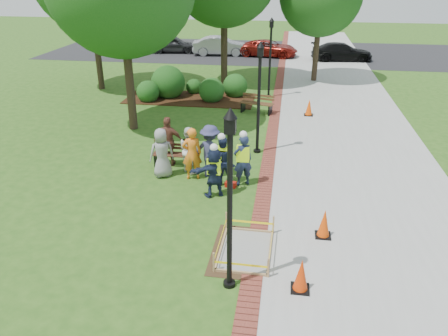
# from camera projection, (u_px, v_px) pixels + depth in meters

# --- Properties ---
(ground) EXTENTS (100.00, 100.00, 0.00)m
(ground) POSITION_uv_depth(u_px,v_px,m) (201.00, 214.00, 12.93)
(ground) COLOR #285116
(ground) RESTS_ON ground
(sidewalk) EXTENTS (6.00, 60.00, 0.02)m
(sidewalk) POSITION_uv_depth(u_px,v_px,m) (342.00, 117.00, 21.22)
(sidewalk) COLOR #9E9E99
(sidewalk) RESTS_ON ground
(brick_edging) EXTENTS (0.50, 60.00, 0.03)m
(brick_edging) POSITION_uv_depth(u_px,v_px,m) (275.00, 114.00, 21.65)
(brick_edging) COLOR maroon
(brick_edging) RESTS_ON ground
(mulch_bed) EXTENTS (7.00, 3.00, 0.05)m
(mulch_bed) POSITION_uv_depth(u_px,v_px,m) (190.00, 98.00, 24.08)
(mulch_bed) COLOR #381E0F
(mulch_bed) RESTS_ON ground
(parking_lot) EXTENTS (36.00, 12.00, 0.01)m
(parking_lot) POSITION_uv_depth(u_px,v_px,m) (263.00, 52.00, 37.13)
(parking_lot) COLOR black
(parking_lot) RESTS_ON ground
(wet_concrete_pad) EXTENTS (1.74, 2.33, 0.55)m
(wet_concrete_pad) POSITION_uv_depth(u_px,v_px,m) (245.00, 244.00, 11.16)
(wet_concrete_pad) COLOR #47331E
(wet_concrete_pad) RESTS_ON ground
(bench_near) EXTENTS (1.47, 0.51, 0.79)m
(bench_near) POSITION_uv_depth(u_px,v_px,m) (173.00, 159.00, 15.98)
(bench_near) COLOR #542B1C
(bench_near) RESTS_ON ground
(bench_far) EXTENTS (1.72, 0.92, 0.89)m
(bench_far) POSITION_uv_depth(u_px,v_px,m) (257.00, 107.00, 21.68)
(bench_far) COLOR brown
(bench_far) RESTS_ON ground
(cone_front) EXTENTS (0.42, 0.42, 0.84)m
(cone_front) POSITION_uv_depth(u_px,v_px,m) (301.00, 276.00, 9.75)
(cone_front) COLOR black
(cone_front) RESTS_ON ground
(cone_back) EXTENTS (0.42, 0.42, 0.83)m
(cone_back) POSITION_uv_depth(u_px,v_px,m) (324.00, 224.00, 11.71)
(cone_back) COLOR black
(cone_back) RESTS_ON ground
(cone_far) EXTENTS (0.42, 0.42, 0.83)m
(cone_far) POSITION_uv_depth(u_px,v_px,m) (309.00, 108.00, 21.24)
(cone_far) COLOR black
(cone_far) RESTS_ON ground
(toolbox) EXTENTS (0.39, 0.25, 0.18)m
(toolbox) POSITION_uv_depth(u_px,v_px,m) (231.00, 184.00, 14.49)
(toolbox) COLOR #A7160C
(toolbox) RESTS_ON ground
(lamp_near) EXTENTS (0.28, 0.28, 4.26)m
(lamp_near) POSITION_uv_depth(u_px,v_px,m) (230.00, 190.00, 9.02)
(lamp_near) COLOR black
(lamp_near) RESTS_ON ground
(lamp_mid) EXTENTS (0.28, 0.28, 4.26)m
(lamp_mid) POSITION_uv_depth(u_px,v_px,m) (259.00, 90.00, 16.19)
(lamp_mid) COLOR black
(lamp_mid) RESTS_ON ground
(lamp_far) EXTENTS (0.28, 0.28, 4.26)m
(lamp_far) POSITION_uv_depth(u_px,v_px,m) (270.00, 52.00, 23.36)
(lamp_far) COLOR black
(lamp_far) RESTS_ON ground
(shrub_a) EXTENTS (1.22, 1.22, 1.22)m
(shrub_a) POSITION_uv_depth(u_px,v_px,m) (149.00, 101.00, 23.66)
(shrub_a) COLOR #174B15
(shrub_a) RESTS_ON ground
(shrub_b) EXTENTS (1.88, 1.88, 1.88)m
(shrub_b) POSITION_uv_depth(u_px,v_px,m) (169.00, 97.00, 24.48)
(shrub_b) COLOR #174B15
(shrub_b) RESTS_ON ground
(shrub_c) EXTENTS (1.37, 1.37, 1.37)m
(shrub_c) POSITION_uv_depth(u_px,v_px,m) (212.00, 101.00, 23.67)
(shrub_c) COLOR #174B15
(shrub_c) RESTS_ON ground
(shrub_d) EXTENTS (1.37, 1.37, 1.37)m
(shrub_d) POSITION_uv_depth(u_px,v_px,m) (235.00, 96.00, 24.56)
(shrub_d) COLOR #174B15
(shrub_d) RESTS_ON ground
(shrub_e) EXTENTS (0.89, 0.89, 0.89)m
(shrub_e) POSITION_uv_depth(u_px,v_px,m) (194.00, 93.00, 25.14)
(shrub_e) COLOR #174B15
(shrub_e) RESTS_ON ground
(casual_person_a) EXTENTS (0.66, 0.58, 1.74)m
(casual_person_a) POSITION_uv_depth(u_px,v_px,m) (162.00, 153.00, 14.92)
(casual_person_a) COLOR gray
(casual_person_a) RESTS_ON ground
(casual_person_b) EXTENTS (0.67, 0.54, 1.84)m
(casual_person_b) POSITION_uv_depth(u_px,v_px,m) (192.00, 154.00, 14.75)
(casual_person_b) COLOR orange
(casual_person_b) RESTS_ON ground
(casual_person_c) EXTENTS (0.62, 0.61, 1.66)m
(casual_person_c) POSITION_uv_depth(u_px,v_px,m) (189.00, 150.00, 15.29)
(casual_person_c) COLOR silver
(casual_person_c) RESTS_ON ground
(casual_person_d) EXTENTS (0.60, 0.39, 1.83)m
(casual_person_d) POSITION_uv_depth(u_px,v_px,m) (169.00, 141.00, 15.77)
(casual_person_d) COLOR brown
(casual_person_d) RESTS_ON ground
(casual_person_e) EXTENTS (0.70, 0.58, 1.87)m
(casual_person_e) POSITION_uv_depth(u_px,v_px,m) (210.00, 151.00, 14.88)
(casual_person_e) COLOR navy
(casual_person_e) RESTS_ON ground
(hivis_worker_a) EXTENTS (0.62, 0.54, 1.78)m
(hivis_worker_a) POSITION_uv_depth(u_px,v_px,m) (214.00, 170.00, 13.62)
(hivis_worker_a) COLOR #1D2C4C
(hivis_worker_a) RESTS_ON ground
(hivis_worker_b) EXTENTS (0.66, 0.57, 1.91)m
(hivis_worker_b) POSITION_uv_depth(u_px,v_px,m) (243.00, 159.00, 14.30)
(hivis_worker_b) COLOR #182A3E
(hivis_worker_b) RESTS_ON ground
(hivis_worker_c) EXTENTS (0.62, 0.52, 1.80)m
(hivis_worker_c) POSITION_uv_depth(u_px,v_px,m) (222.00, 159.00, 14.40)
(hivis_worker_c) COLOR #1A1F45
(hivis_worker_c) RESTS_ON ground
(parked_car_a) EXTENTS (2.62, 4.86, 1.51)m
(parked_car_a) POSITION_uv_depth(u_px,v_px,m) (174.00, 53.00, 36.80)
(parked_car_a) COLOR #262729
(parked_car_a) RESTS_ON ground
(parked_car_b) EXTENTS (2.61, 5.12, 1.61)m
(parked_car_b) POSITION_uv_depth(u_px,v_px,m) (220.00, 55.00, 35.75)
(parked_car_b) COLOR gray
(parked_car_b) RESTS_ON ground
(parked_car_c) EXTENTS (2.48, 4.50, 1.39)m
(parked_car_c) POSITION_uv_depth(u_px,v_px,m) (268.00, 56.00, 35.30)
(parked_car_c) COLOR maroon
(parked_car_c) RESTS_ON ground
(parked_car_d) EXTENTS (2.43, 4.64, 1.45)m
(parked_car_d) POSITION_uv_depth(u_px,v_px,m) (341.00, 61.00, 33.72)
(parked_car_d) COLOR black
(parked_car_d) RESTS_ON ground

